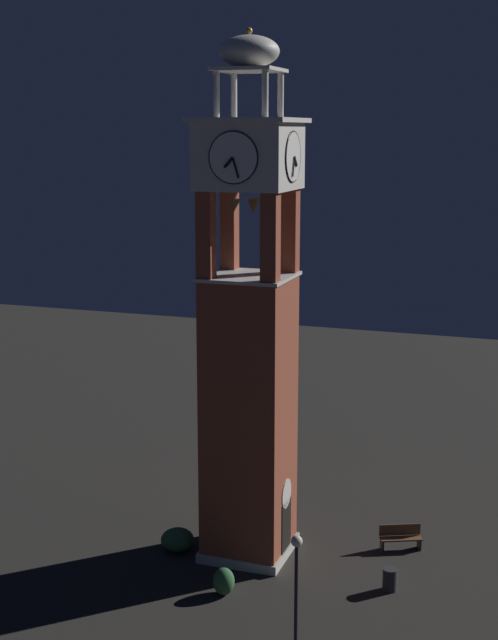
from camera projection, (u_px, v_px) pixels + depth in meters
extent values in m
plane|color=#2A2925|center=(249.00, 552.00, 34.66)|extent=(80.00, 80.00, 0.00)
cube|color=brown|center=(249.00, 419.00, 33.58)|extent=(2.90, 2.90, 10.52)
cube|color=beige|center=(249.00, 547.00, 34.62)|extent=(3.10, 3.10, 0.35)
cube|color=black|center=(286.00, 529.00, 33.95)|extent=(1.10, 0.04, 2.20)
cylinder|color=beige|center=(286.00, 494.00, 33.67)|extent=(1.10, 0.04, 1.10)
cube|color=brown|center=(270.00, 239.00, 30.73)|extent=(0.56, 0.56, 3.14)
cube|color=brown|center=(290.00, 232.00, 32.89)|extent=(0.56, 0.56, 3.14)
cube|color=brown|center=(206.00, 237.00, 31.48)|extent=(0.56, 0.56, 3.14)
cube|color=brown|center=(229.00, 230.00, 33.65)|extent=(0.56, 0.56, 3.14)
cube|color=beige|center=(249.00, 277.00, 32.50)|extent=(3.06, 3.06, 0.12)
cone|color=brown|center=(253.00, 204.00, 32.60)|extent=(0.43, 0.43, 0.37)
cone|color=brown|center=(236.00, 204.00, 32.41)|extent=(0.41, 0.41, 0.35)
cone|color=brown|center=(234.00, 206.00, 31.60)|extent=(0.43, 0.43, 0.44)
cone|color=brown|center=(253.00, 207.00, 31.36)|extent=(0.44, 0.44, 0.50)
cone|color=brown|center=(268.00, 205.00, 31.92)|extent=(0.60, 0.60, 0.48)
cube|color=beige|center=(249.00, 156.00, 31.64)|extent=(3.14, 3.14, 2.29)
cylinder|color=white|center=(293.00, 157.00, 31.12)|extent=(1.74, 0.05, 1.74)
torus|color=black|center=(293.00, 157.00, 31.12)|extent=(1.77, 0.06, 1.77)
cube|color=black|center=(296.00, 161.00, 31.27)|extent=(0.36, 0.03, 0.38)
cube|color=black|center=(294.00, 167.00, 31.08)|extent=(0.26, 0.03, 0.68)
cylinder|color=white|center=(206.00, 156.00, 32.15)|extent=(1.74, 0.05, 1.74)
torus|color=black|center=(206.00, 156.00, 32.15)|extent=(1.77, 0.06, 1.77)
cube|color=black|center=(206.00, 160.00, 32.34)|extent=(0.36, 0.03, 0.38)
cube|color=black|center=(204.00, 166.00, 32.14)|extent=(0.26, 0.03, 0.68)
cylinder|color=white|center=(233.00, 158.00, 30.17)|extent=(0.05, 1.74, 1.74)
torus|color=black|center=(233.00, 158.00, 30.17)|extent=(0.06, 1.77, 1.77)
cube|color=black|center=(228.00, 163.00, 30.19)|extent=(0.03, 0.36, 0.38)
cube|color=black|center=(236.00, 168.00, 30.14)|extent=(0.03, 0.26, 0.68)
cylinder|color=white|center=(263.00, 155.00, 33.11)|extent=(0.05, 1.74, 1.74)
torus|color=black|center=(263.00, 155.00, 33.11)|extent=(0.06, 1.77, 1.77)
cube|color=black|center=(260.00, 160.00, 33.24)|extent=(0.03, 0.36, 0.38)
cube|color=black|center=(267.00, 164.00, 33.20)|extent=(0.03, 0.26, 0.68)
cube|color=beige|center=(249.00, 120.00, 31.39)|extent=(3.50, 3.50, 0.16)
cylinder|color=beige|center=(265.00, 94.00, 30.14)|extent=(0.22, 0.22, 1.53)
cylinder|color=beige|center=(281.00, 95.00, 31.73)|extent=(0.22, 0.22, 1.53)
cylinder|color=beige|center=(216.00, 94.00, 30.69)|extent=(0.22, 0.22, 1.53)
cylinder|color=beige|center=(234.00, 96.00, 32.29)|extent=(0.22, 0.22, 1.53)
cube|color=beige|center=(249.00, 70.00, 31.04)|extent=(2.17, 2.17, 0.12)
ellipsoid|color=beige|center=(249.00, 51.00, 30.92)|extent=(2.09, 2.09, 1.09)
sphere|color=#B79338|center=(249.00, 31.00, 30.78)|extent=(0.24, 0.24, 0.24)
cube|color=brown|center=(401.00, 539.00, 34.75)|extent=(1.06, 1.64, 0.06)
cube|color=brown|center=(400.00, 530.00, 34.88)|extent=(0.70, 1.48, 0.44)
cube|color=#2D2D33|center=(419.00, 544.00, 34.86)|extent=(0.39, 0.23, 0.42)
cube|color=#2D2D33|center=(382.00, 545.00, 34.74)|extent=(0.39, 0.23, 0.42)
cylinder|color=black|center=(296.00, 595.00, 28.17)|extent=(0.12, 0.12, 3.24)
sphere|color=#F9EFCC|center=(297.00, 541.00, 27.80)|extent=(0.36, 0.36, 0.36)
cylinder|color=#2D2D33|center=(390.00, 579.00, 31.70)|extent=(0.52, 0.52, 0.80)
ellipsoid|color=#336638|center=(177.00, 540.00, 34.73)|extent=(1.26, 1.26, 0.85)
ellipsoid|color=#336638|center=(224.00, 581.00, 31.39)|extent=(0.75, 0.75, 0.96)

